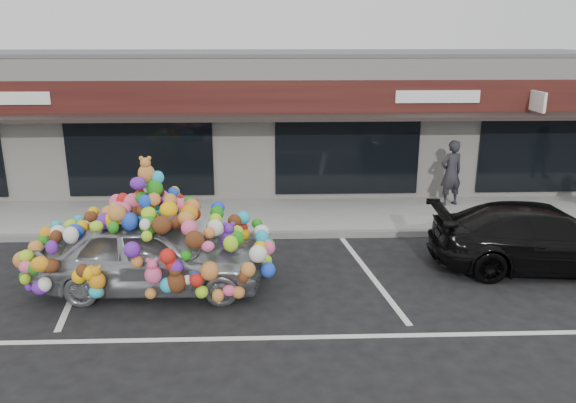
{
  "coord_description": "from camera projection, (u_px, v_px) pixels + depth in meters",
  "views": [
    {
      "loc": [
        0.7,
        -10.55,
        4.79
      ],
      "look_at": [
        1.12,
        1.4,
        1.26
      ],
      "focal_mm": 35.0,
      "sensor_mm": 36.0,
      "label": 1
    }
  ],
  "objects": [
    {
      "name": "parking_stripe_mid",
      "position": [
        370.0,
        274.0,
        11.73
      ],
      "size": [
        0.73,
        4.37,
        0.01
      ],
      "primitive_type": "cube",
      "rotation": [
        0.0,
        0.0,
        0.14
      ],
      "color": "silver",
      "rests_on": "ground"
    },
    {
      "name": "shop_building",
      "position": [
        247.0,
        117.0,
        18.92
      ],
      "size": [
        24.0,
        7.2,
        4.31
      ],
      "color": "silver",
      "rests_on": "ground"
    },
    {
      "name": "ground",
      "position": [
        235.0,
        281.0,
        11.45
      ],
      "size": [
        90.0,
        90.0,
        0.0
      ],
      "primitive_type": "plane",
      "color": "black",
      "rests_on": "ground"
    },
    {
      "name": "toy_car",
      "position": [
        152.0,
        245.0,
        10.85
      ],
      "size": [
        3.13,
        4.64,
        2.69
      ],
      "rotation": [
        0.0,
        0.0,
        1.55
      ],
      "color": "#B3BBBF",
      "rests_on": "ground"
    },
    {
      "name": "lane_line",
      "position": [
        349.0,
        336.0,
        9.31
      ],
      "size": [
        14.0,
        0.12,
        0.01
      ],
      "primitive_type": "cube",
      "color": "silver",
      "rests_on": "ground"
    },
    {
      "name": "kerb",
      "position": [
        241.0,
        235.0,
        13.82
      ],
      "size": [
        26.0,
        0.18,
        0.16
      ],
      "primitive_type": "cube",
      "color": "slate",
      "rests_on": "ground"
    },
    {
      "name": "sidewalk",
      "position": [
        243.0,
        217.0,
        15.26
      ],
      "size": [
        26.0,
        3.0,
        0.15
      ],
      "primitive_type": "cube",
      "color": "gray",
      "rests_on": "ground"
    },
    {
      "name": "pedestrian_a",
      "position": [
        451.0,
        173.0,
        15.82
      ],
      "size": [
        0.79,
        0.63,
        1.87
      ],
      "primitive_type": "imported",
      "rotation": [
        0.0,
        0.0,
        3.45
      ],
      "color": "#24252A",
      "rests_on": "sidewalk"
    },
    {
      "name": "parking_stripe_left",
      "position": [
        80.0,
        279.0,
        11.53
      ],
      "size": [
        0.73,
        4.37,
        0.01
      ],
      "primitive_type": "cube",
      "rotation": [
        0.0,
        0.0,
        0.14
      ],
      "color": "silver",
      "rests_on": "ground"
    },
    {
      "name": "black_sedan",
      "position": [
        543.0,
        238.0,
        11.89
      ],
      "size": [
        2.22,
        4.84,
        1.37
      ],
      "primitive_type": "imported",
      "rotation": [
        0.0,
        0.0,
        1.51
      ],
      "color": "black",
      "rests_on": "ground"
    }
  ]
}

